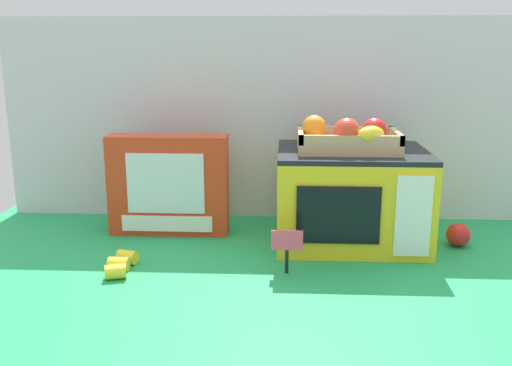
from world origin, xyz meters
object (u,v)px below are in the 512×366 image
object	(u,v)px
cookie_set_box	(167,185)
loose_toy_apple	(456,235)
food_groups_crate	(346,139)
loose_toy_banana	(119,264)
price_sign	(285,245)
toy_microwave	(349,196)

from	to	relation	value
cookie_set_box	loose_toy_apple	xyz separation A→B (m)	(0.75, -0.07, -0.10)
food_groups_crate	loose_toy_banana	world-z (taller)	food_groups_crate
price_sign	loose_toy_banana	xyz separation A→B (m)	(-0.37, -0.01, -0.05)
food_groups_crate	loose_toy_apple	bearing A→B (deg)	-0.51
loose_toy_apple	price_sign	bearing A→B (deg)	-155.39
cookie_set_box	loose_toy_banana	xyz separation A→B (m)	(-0.06, -0.27, -0.12)
food_groups_crate	cookie_set_box	size ratio (longest dim) A/B	0.78
toy_microwave	loose_toy_apple	size ratio (longest dim) A/B	6.20
price_sign	loose_toy_banana	distance (m)	0.38
food_groups_crate	loose_toy_banana	size ratio (longest dim) A/B	1.87
toy_microwave	loose_toy_apple	distance (m)	0.29
cookie_set_box	price_sign	bearing A→B (deg)	-40.43
toy_microwave	price_sign	size ratio (longest dim) A/B	3.71
toy_microwave	food_groups_crate	size ratio (longest dim) A/B	1.51
toy_microwave	food_groups_crate	distance (m)	0.15
food_groups_crate	loose_toy_banana	xyz separation A→B (m)	(-0.52, -0.21, -0.26)
cookie_set_box	loose_toy_apple	size ratio (longest dim) A/B	5.26
toy_microwave	loose_toy_apple	bearing A→B (deg)	-5.08
food_groups_crate	loose_toy_banana	distance (m)	0.62
price_sign	cookie_set_box	bearing A→B (deg)	139.57
toy_microwave	price_sign	world-z (taller)	toy_microwave
food_groups_crate	price_sign	xyz separation A→B (m)	(-0.15, -0.20, -0.21)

